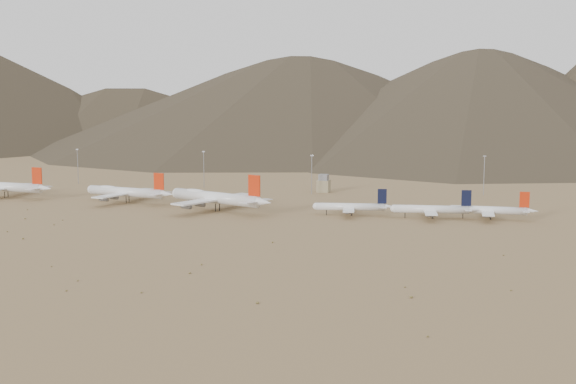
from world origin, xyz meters
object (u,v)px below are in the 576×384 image
(widebody_west, at_px, (5,187))
(widebody_centre, at_px, (126,192))
(narrowbody_a, at_px, (352,207))
(narrowbody_b, at_px, (434,209))
(widebody_east, at_px, (216,198))
(control_tower, at_px, (324,184))

(widebody_west, relative_size, widebody_centre, 1.06)
(narrowbody_a, relative_size, narrowbody_b, 0.95)
(widebody_east, xyz_separation_m, narrowbody_b, (117.90, 6.79, -2.59))
(narrowbody_a, xyz_separation_m, narrowbody_b, (42.37, 1.48, 0.24))
(widebody_west, xyz_separation_m, narrowbody_b, (266.55, -8.13, -1.95))
(widebody_centre, bearing_deg, widebody_east, -3.18)
(narrowbody_b, distance_m, control_tower, 120.23)
(widebody_east, relative_size, narrowbody_b, 1.51)
(narrowbody_a, bearing_deg, control_tower, 101.81)
(control_tower, bearing_deg, widebody_east, -111.52)
(widebody_west, xyz_separation_m, widebody_centre, (84.68, 0.80, -0.35))
(narrowbody_a, distance_m, control_tower, 98.80)
(narrowbody_a, distance_m, narrowbody_b, 42.40)
(widebody_west, distance_m, control_tower, 203.97)
(widebody_centre, bearing_deg, narrowbody_a, 6.35)
(widebody_west, bearing_deg, control_tower, 28.94)
(widebody_centre, height_order, narrowbody_a, widebody_centre)
(widebody_centre, bearing_deg, widebody_west, -168.84)
(widebody_west, bearing_deg, widebody_east, -0.45)
(narrowbody_b, bearing_deg, widebody_west, 170.07)
(narrowbody_b, relative_size, control_tower, 3.82)
(widebody_west, distance_m, widebody_centre, 84.69)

